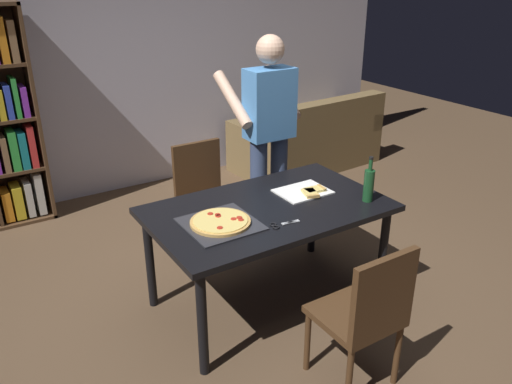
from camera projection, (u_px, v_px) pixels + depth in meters
ground_plane at (267, 300)px, 3.72m from camera, size 12.00×12.00×0.00m
back_wall at (125, 54)px, 5.16m from camera, size 6.40×0.10×2.80m
dining_table at (268, 217)px, 3.45m from camera, size 1.58×0.95×0.75m
chair_near_camera at (367, 311)px, 2.77m from camera, size 0.42×0.42×0.90m
chair_far_side at (203, 190)px, 4.25m from camera, size 0.42×0.42×0.90m
couch at (309, 143)px, 6.06m from camera, size 1.75×0.96×0.85m
person_serving_pizza at (268, 131)px, 4.13m from camera, size 0.55×0.54×1.75m
pepperoni_pizza_on_tray at (220, 222)px, 3.17m from camera, size 0.44×0.44×0.04m
pizza_slices_on_towel at (306, 191)px, 3.62m from camera, size 0.36×0.30×0.03m
wine_bottle at (369, 184)px, 3.45m from camera, size 0.07×0.07×0.32m
kitchen_scissors at (280, 225)px, 3.17m from camera, size 0.20×0.09×0.01m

